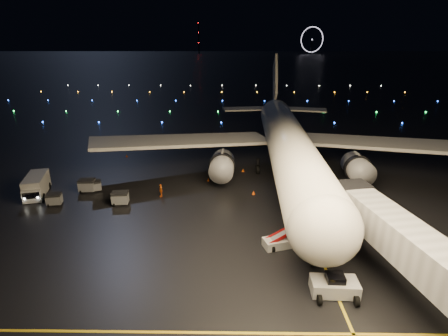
{
  "coord_description": "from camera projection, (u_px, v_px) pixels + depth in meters",
  "views": [
    {
      "loc": [
        2.81,
        -30.01,
        19.97
      ],
      "look_at": [
        2.24,
        12.0,
        5.0
      ],
      "focal_mm": 28.0,
      "sensor_mm": 36.0,
      "label": 1
    }
  ],
  "objects": [
    {
      "name": "safety_cone_3",
      "position": [
        127.0,
        156.0,
        65.32
      ],
      "size": [
        0.5,
        0.5,
        0.45
      ],
      "primitive_type": "cone",
      "rotation": [
        0.0,
        0.0,
        0.34
      ],
      "color": "#EB5007",
      "rests_on": "ground"
    },
    {
      "name": "safety_cone_2",
      "position": [
        208.0,
        180.0,
        53.77
      ],
      "size": [
        0.5,
        0.5,
        0.45
      ],
      "primitive_type": "cone",
      "rotation": [
        0.0,
        0.0,
        0.3
      ],
      "color": "#EB5007",
      "rests_on": "ground"
    },
    {
      "name": "lane_centre",
      "position": [
        294.0,
        195.0,
        48.98
      ],
      "size": [
        0.25,
        80.0,
        0.02
      ],
      "primitive_type": "cube",
      "color": "gold",
      "rests_on": "ground"
    },
    {
      "name": "pushback_tug",
      "position": [
        335.0,
        284.0,
        29.3
      ],
      "size": [
        3.98,
        2.19,
        1.86
      ],
      "primitive_type": "cube",
      "rotation": [
        0.0,
        0.0,
        -0.04
      ],
      "color": "silver",
      "rests_on": "ground"
    },
    {
      "name": "baggage_cart_3",
      "position": [
        87.0,
        186.0,
        49.73
      ],
      "size": [
        2.25,
        1.65,
        1.83
      ],
      "primitive_type": "cube",
      "rotation": [
        0.0,
        0.0,
        0.07
      ],
      "color": "gray",
      "rests_on": "ground"
    },
    {
      "name": "lane_cross",
      "position": [
        122.0,
        332.0,
        25.65
      ],
      "size": [
        60.0,
        0.25,
        0.02
      ],
      "primitive_type": "cube",
      "color": "gold",
      "rests_on": "ground"
    },
    {
      "name": "ferris_wheel",
      "position": [
        312.0,
        41.0,
        702.24
      ],
      "size": [
        49.33,
        16.8,
        52.0
      ],
      "primitive_type": null,
      "rotation": [
        0.0,
        0.0,
        0.26
      ],
      "color": "black",
      "rests_on": "ground"
    },
    {
      "name": "baggage_cart_0",
      "position": [
        95.0,
        186.0,
        50.06
      ],
      "size": [
        2.08,
        1.76,
        1.5
      ],
      "primitive_type": "cube",
      "rotation": [
        0.0,
        0.0,
        0.35
      ],
      "color": "gray",
      "rests_on": "ground"
    },
    {
      "name": "service_truck",
      "position": [
        37.0,
        185.0,
        48.69
      ],
      "size": [
        4.38,
        7.98,
        2.8
      ],
      "primitive_type": "cube",
      "rotation": [
        0.0,
        0.0,
        0.27
      ],
      "color": "silver",
      "rests_on": "ground"
    },
    {
      "name": "safety_cone_0",
      "position": [
        254.0,
        193.0,
        49.0
      ],
      "size": [
        0.59,
        0.59,
        0.55
      ],
      "primitive_type": "cone",
      "rotation": [
        0.0,
        0.0,
        -0.25
      ],
      "color": "#EB5007",
      "rests_on": "ground"
    },
    {
      "name": "belt_loader",
      "position": [
        284.0,
        233.0,
        36.12
      ],
      "size": [
        6.34,
        3.42,
        2.97
      ],
      "primitive_type": null,
      "rotation": [
        0.0,
        0.0,
        0.3
      ],
      "color": "silver",
      "rests_on": "ground"
    },
    {
      "name": "taxiway_lights",
      "position": [
        222.0,
        98.0,
        134.78
      ],
      "size": [
        164.0,
        92.0,
        0.36
      ],
      "primitive_type": null,
      "color": "black",
      "rests_on": "ground"
    },
    {
      "name": "airliner",
      "position": [
        287.0,
        117.0,
        56.03
      ],
      "size": [
        65.64,
        62.64,
        17.86
      ],
      "primitive_type": null,
      "rotation": [
        0.0,
        0.0,
        -0.04
      ],
      "color": "silver",
      "rests_on": "ground"
    },
    {
      "name": "baggage_cart_1",
      "position": [
        120.0,
        198.0,
        45.81
      ],
      "size": [
        2.16,
        1.61,
        1.74
      ],
      "primitive_type": "cube",
      "rotation": [
        0.0,
        0.0,
        0.09
      ],
      "color": "gray",
      "rests_on": "ground"
    },
    {
      "name": "radio_mast",
      "position": [
        199.0,
        38.0,
        722.01
      ],
      "size": [
        1.8,
        1.8,
        64.0
      ],
      "primitive_type": "cylinder",
      "color": "black",
      "rests_on": "ground"
    },
    {
      "name": "baggage_cart_2",
      "position": [
        54.0,
        199.0,
        45.69
      ],
      "size": [
        2.03,
        1.6,
        1.55
      ],
      "primitive_type": "cube",
      "rotation": [
        0.0,
        0.0,
        0.19
      ],
      "color": "gray",
      "rests_on": "ground"
    },
    {
      "name": "crew_c",
      "position": [
        161.0,
        190.0,
        48.06
      ],
      "size": [
        0.9,
        1.16,
        1.84
      ],
      "primitive_type": "imported",
      "rotation": [
        0.0,
        0.0,
        -1.08
      ],
      "color": "orange",
      "rests_on": "ground"
    },
    {
      "name": "ground",
      "position": [
        226.0,
        67.0,
        317.57
      ],
      "size": [
        2000.0,
        2000.0,
        0.0
      ],
      "primitive_type": "plane",
      "color": "black",
      "rests_on": "ground"
    },
    {
      "name": "safety_cone_1",
      "position": [
        243.0,
        170.0,
        57.82
      ],
      "size": [
        0.5,
        0.5,
        0.5
      ],
      "primitive_type": "cone",
      "rotation": [
        0.0,
        0.0,
        0.17
      ],
      "color": "#EB5007",
      "rests_on": "ground"
    }
  ]
}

